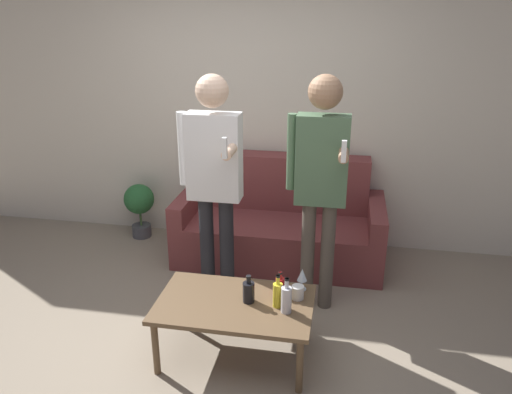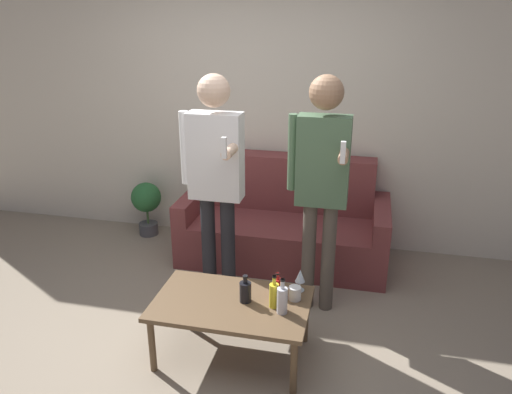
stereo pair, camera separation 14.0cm
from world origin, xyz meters
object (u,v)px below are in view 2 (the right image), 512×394
Objects in this scene: couch at (285,225)px; coffee_table at (231,307)px; person_standing_left at (215,171)px; bottle_orange at (277,286)px; person_standing_right at (322,175)px.

couch is 1.83× the size of coffee_table.
coffee_table is 1.01m from person_standing_left.
couch is 1.37m from bottle_orange.
coffee_table is 0.57× the size of person_standing_right.
person_standing_right reaches higher than coffee_table.
bottle_orange is at bearing -109.81° from person_standing_right.
person_standing_right is (0.77, 0.03, 0.02)m from person_standing_left.
bottle_orange is 0.97m from person_standing_left.
coffee_table is 0.57× the size of person_standing_left.
coffee_table is at bearing -124.04° from person_standing_right.
person_standing_left is 0.99× the size of person_standing_right.
coffee_table is at bearing -152.44° from bottle_orange.
couch is 1.16m from person_standing_right.
couch is at bearing 64.15° from person_standing_left.
bottle_orange is 0.09× the size of person_standing_right.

